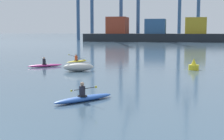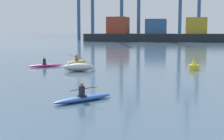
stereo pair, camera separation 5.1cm
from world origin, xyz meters
name	(u,v)px [view 2 (the right image)]	position (x,y,z in m)	size (l,w,h in m)	color
container_barge	(156,33)	(-2.18, 104.18, 2.64)	(45.23, 11.89, 7.87)	#1E2328
capsized_dinghy	(79,67)	(-2.25, 22.24, 0.35)	(2.82, 1.97, 0.76)	beige
channel_buoy	(194,66)	(7.40, 25.21, 0.36)	(0.90, 0.90, 1.00)	yellow
kayak_yellow	(77,61)	(-4.72, 29.47, 0.17)	(2.13, 3.40, 0.95)	yellow
kayak_magenta	(45,65)	(-6.40, 24.86, 0.17)	(2.92, 2.73, 0.98)	#C13384
kayak_blue	(83,98)	(1.68, 10.56, 0.17)	(2.55, 3.06, 0.95)	#2856B2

